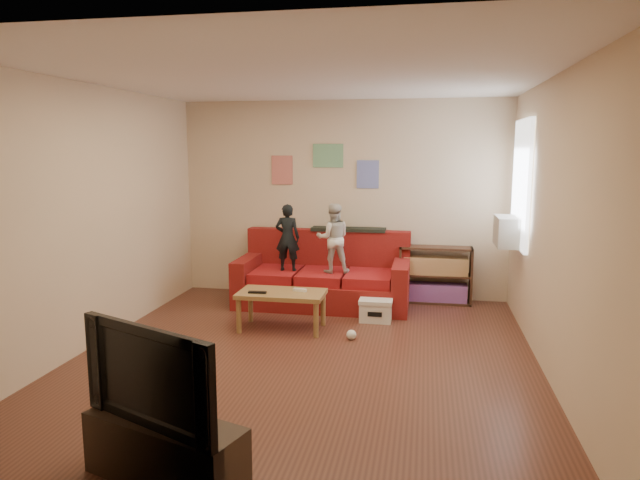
% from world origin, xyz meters
% --- Properties ---
extents(room_shell, '(4.52, 5.02, 2.72)m').
position_xyz_m(room_shell, '(0.00, 0.00, 1.35)').
color(room_shell, brown).
rests_on(room_shell, ground).
extents(sofa, '(2.24, 1.03, 0.98)m').
position_xyz_m(sofa, '(-0.16, 1.98, 0.33)').
color(sofa, maroon).
rests_on(sofa, ground).
extents(child_a, '(0.33, 0.22, 0.87)m').
position_xyz_m(child_a, '(-0.62, 1.81, 0.91)').
color(child_a, black).
rests_on(child_a, sofa).
extents(child_b, '(0.50, 0.43, 0.89)m').
position_xyz_m(child_b, '(-0.02, 1.81, 0.91)').
color(child_b, silver).
rests_on(child_b, sofa).
extents(coffee_table, '(0.98, 0.54, 0.44)m').
position_xyz_m(coffee_table, '(-0.45, 0.81, 0.38)').
color(coffee_table, olive).
rests_on(coffee_table, ground).
extents(remote, '(0.21, 0.07, 0.02)m').
position_xyz_m(remote, '(-0.70, 0.69, 0.45)').
color(remote, black).
rests_on(remote, coffee_table).
extents(game_controller, '(0.16, 0.07, 0.03)m').
position_xyz_m(game_controller, '(-0.25, 0.86, 0.46)').
color(game_controller, white).
rests_on(game_controller, coffee_table).
extents(bookshelf, '(0.95, 0.29, 0.76)m').
position_xyz_m(bookshelf, '(1.29, 2.30, 0.34)').
color(bookshelf, '#42291B').
rests_on(bookshelf, ground).
extents(window, '(0.04, 1.08, 1.48)m').
position_xyz_m(window, '(2.22, 1.65, 1.64)').
color(window, white).
rests_on(window, room_shell).
extents(ac_unit, '(0.28, 0.55, 0.35)m').
position_xyz_m(ac_unit, '(2.10, 1.65, 1.08)').
color(ac_unit, '#B7B2A3').
rests_on(ac_unit, window).
extents(artwork_left, '(0.30, 0.01, 0.40)m').
position_xyz_m(artwork_left, '(-0.85, 2.48, 1.75)').
color(artwork_left, '#D87266').
rests_on(artwork_left, room_shell).
extents(artwork_center, '(0.42, 0.01, 0.32)m').
position_xyz_m(artwork_center, '(-0.20, 2.48, 1.95)').
color(artwork_center, '#72B27F').
rests_on(artwork_center, room_shell).
extents(artwork_right, '(0.30, 0.01, 0.38)m').
position_xyz_m(artwork_right, '(0.35, 2.48, 1.70)').
color(artwork_right, '#727FCC').
rests_on(artwork_right, room_shell).
extents(file_box, '(0.39, 0.30, 0.27)m').
position_xyz_m(file_box, '(0.58, 1.32, 0.14)').
color(file_box, white).
rests_on(file_box, ground).
extents(tv_stand, '(1.12, 0.67, 0.40)m').
position_xyz_m(tv_stand, '(-0.41, -2.25, 0.20)').
color(tv_stand, '#37281E').
rests_on(tv_stand, ground).
extents(television, '(1.05, 0.57, 0.63)m').
position_xyz_m(television, '(-0.41, -2.25, 0.71)').
color(television, black).
rests_on(television, tv_stand).
extents(tissue, '(0.13, 0.13, 0.11)m').
position_xyz_m(tissue, '(0.38, 0.59, 0.05)').
color(tissue, silver).
rests_on(tissue, ground).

